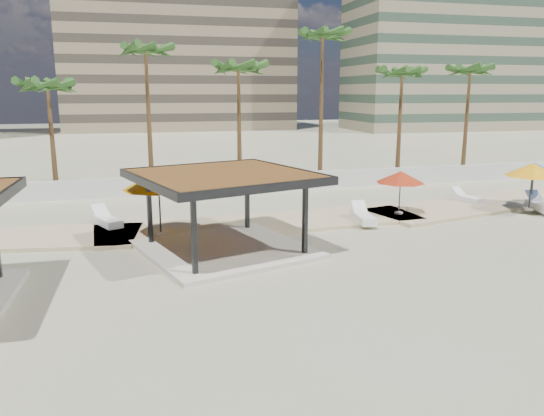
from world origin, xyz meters
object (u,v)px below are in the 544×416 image
Objects in this scene: lounger_b at (363,217)px; lounger_c at (467,199)px; umbrella_c at (401,177)px; lounger_a at (107,221)px; pavilion_central at (224,205)px; lounger_d at (541,206)px.

lounger_b is 1.09× the size of lounger_c.
umbrella_c is 3.22m from lounger_b.
pavilion_central is at bearing -161.38° from lounger_a.
lounger_c is (7.81, 2.91, -0.02)m from lounger_b.
lounger_a is (-4.89, 5.18, -1.58)m from pavilion_central.
umbrella_c reaches higher than lounger_c.
lounger_b is at bearing -126.06° from lounger_a.
lounger_b is at bearing 101.16° from lounger_d.
pavilion_central is at bearing 97.35° from lounger_c.
umbrella_c reaches higher than lounger_d.
lounger_d reaches higher than lounger_b.
lounger_d is (7.92, -1.09, -1.72)m from umbrella_c.
pavilion_central is at bearing -158.91° from umbrella_c.
lounger_c is 0.86× the size of lounger_d.
lounger_b is at bearing 3.20° from pavilion_central.
pavilion_central is 3.29× the size of lounger_d.
lounger_b reaches higher than lounger_a.
umbrella_c is 1.21× the size of lounger_b.
lounger_d is (2.60, -2.92, 0.03)m from lounger_c.
lounger_d is (10.41, -0.01, 0.01)m from lounger_b.
lounger_c is at bearing -113.43° from lounger_a.
lounger_a is (-14.74, 1.38, -1.73)m from umbrella_c.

